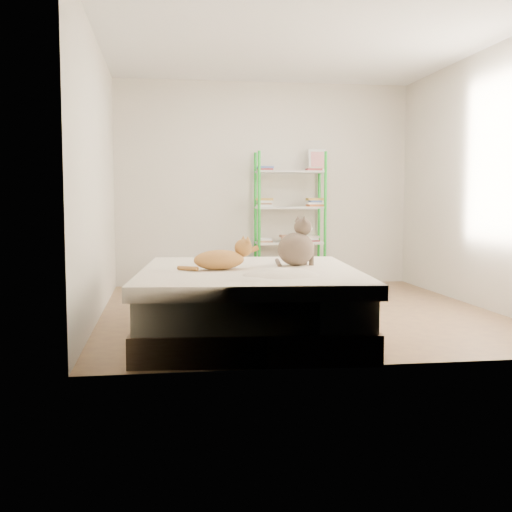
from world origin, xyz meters
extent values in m
cube|color=olive|center=(0.00, 0.00, 0.00)|extent=(3.80, 4.20, 0.01)
cube|color=white|center=(0.00, 0.00, 2.60)|extent=(3.80, 4.20, 0.01)
cube|color=beige|center=(0.00, 2.10, 1.30)|extent=(3.80, 0.01, 2.60)
cube|color=beige|center=(0.00, -2.10, 1.30)|extent=(3.80, 0.01, 2.60)
cube|color=beige|center=(-1.90, 0.00, 1.30)|extent=(0.01, 4.20, 2.60)
cube|color=beige|center=(1.90, 0.00, 1.30)|extent=(0.01, 4.20, 2.60)
cube|color=brown|center=(-0.62, -1.05, 0.10)|extent=(1.86, 2.24, 0.21)
cube|color=silver|center=(-0.62, -1.05, 0.32)|extent=(1.80, 2.17, 0.23)
cube|color=beige|center=(-0.62, -1.05, 0.49)|extent=(1.90, 2.28, 0.10)
cylinder|color=green|center=(-0.12, 1.72, 0.85)|extent=(0.04, 0.04, 1.70)
cylinder|color=green|center=(-0.12, 2.04, 0.85)|extent=(0.04, 0.04, 1.70)
cylinder|color=green|center=(0.72, 1.72, 0.85)|extent=(0.04, 0.04, 1.70)
cylinder|color=green|center=(0.72, 2.04, 0.85)|extent=(0.04, 0.04, 1.70)
cube|color=silver|center=(0.30, 1.88, 0.10)|extent=(0.86, 0.34, 0.02)
cube|color=silver|center=(0.30, 1.88, 0.55)|extent=(0.86, 0.34, 0.02)
cube|color=silver|center=(0.30, 1.88, 1.00)|extent=(0.86, 0.34, 0.02)
cube|color=silver|center=(0.30, 1.88, 1.45)|extent=(0.86, 0.34, 0.02)
cube|color=#A13437|center=(0.00, 1.88, 0.16)|extent=(0.20, 0.16, 0.09)
cube|color=#A13437|center=(0.30, 1.88, 0.16)|extent=(0.20, 0.16, 0.09)
cube|color=#A13437|center=(0.60, 1.88, 0.16)|extent=(0.20, 0.16, 0.09)
cube|color=#A13437|center=(0.00, 1.88, 0.61)|extent=(0.20, 0.16, 0.09)
cube|color=#A13437|center=(0.30, 1.88, 0.61)|extent=(0.20, 0.16, 0.09)
cube|color=#A13437|center=(0.60, 1.88, 0.61)|extent=(0.20, 0.16, 0.09)
cube|color=#A13437|center=(0.00, 1.88, 1.06)|extent=(0.20, 0.16, 0.09)
cube|color=#A13437|center=(0.60, 1.88, 1.06)|extent=(0.20, 0.16, 0.09)
cube|color=#A13437|center=(0.00, 1.88, 1.51)|extent=(0.20, 0.16, 0.09)
cube|color=#A13437|center=(0.60, 1.88, 1.51)|extent=(0.20, 0.16, 0.09)
cube|color=white|center=(0.66, 1.93, 1.60)|extent=(0.22, 0.06, 0.28)
cube|color=#DF2142|center=(0.66, 1.92, 1.60)|extent=(0.17, 0.04, 0.22)
cube|color=#89634F|center=(-0.20, 1.30, 0.17)|extent=(0.53, 0.44, 0.35)
cube|color=#4F1D76|center=(-0.22, 1.10, 0.17)|extent=(0.30, 0.04, 0.08)
cube|color=#89634F|center=(-0.20, 1.11, 0.35)|extent=(0.51, 0.20, 0.11)
cube|color=white|center=(-1.20, 1.85, 0.15)|extent=(0.27, 0.23, 0.31)
cube|color=white|center=(-1.20, 1.85, 0.32)|extent=(0.30, 0.26, 0.03)
camera|label=1|loc=(-1.31, -6.13, 1.10)|focal=45.00mm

